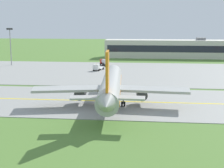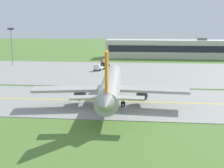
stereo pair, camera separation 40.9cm
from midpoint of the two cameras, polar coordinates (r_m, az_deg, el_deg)
ground_plane at (r=72.97m, az=-1.88°, el=-3.02°), size 500.00×500.00×0.00m
taxiway_strip at (r=72.95m, az=-1.88°, el=-2.98°), size 240.00×28.00×0.10m
apron_pad at (r=113.51m, az=6.04°, el=1.97°), size 140.00×52.00×0.10m
taxiway_centreline at (r=72.94m, az=-1.88°, el=-2.93°), size 220.00×0.60×0.01m
airplane_lead at (r=69.15m, az=-0.36°, el=-0.28°), size 32.45×39.65×12.70m
service_truck_baggage at (r=117.53m, az=-2.60°, el=2.88°), size 3.53×6.70×2.59m
service_truck_fuel at (r=129.93m, az=-1.43°, el=3.81°), size 4.25×6.32×2.65m
terminal_building at (r=161.03m, az=10.40°, el=5.98°), size 64.41×10.86×9.70m
apron_light_mast at (r=136.73m, az=-17.23°, el=6.96°), size 2.40×0.50×14.70m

